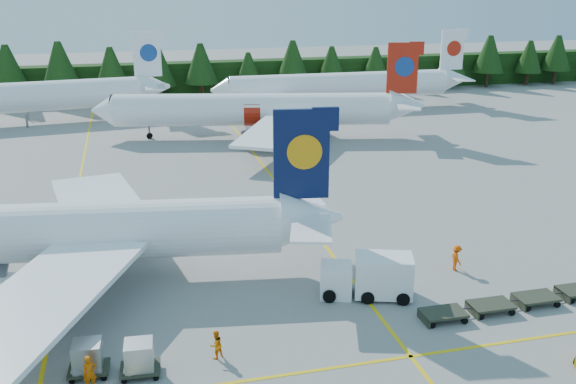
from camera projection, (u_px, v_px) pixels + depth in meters
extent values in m
plane|color=gray|center=(282.00, 318.00, 40.26)|extent=(320.00, 320.00, 0.00)
cube|color=yellow|center=(71.00, 225.00, 55.42)|extent=(0.25, 120.00, 0.01)
cube|color=yellow|center=(294.00, 206.00, 60.04)|extent=(0.25, 120.00, 0.01)
cube|color=yellow|center=(308.00, 372.00, 34.74)|extent=(80.00, 0.25, 0.01)
cube|color=black|center=(175.00, 79.00, 114.73)|extent=(220.00, 4.00, 6.00)
cylinder|color=white|center=(28.00, 233.00, 43.90)|extent=(34.84, 9.16, 4.07)
cube|color=#08123C|center=(301.00, 154.00, 44.02)|extent=(3.88, 0.93, 6.31)
cube|color=white|center=(98.00, 199.00, 52.54)|extent=(8.54, 16.07, 1.16)
cylinder|color=slate|center=(66.00, 228.00, 50.21)|extent=(3.74, 2.63, 2.14)
cube|color=white|center=(41.00, 299.00, 36.20)|extent=(12.28, 16.39, 1.16)
cylinder|color=slate|center=(22.00, 300.00, 39.06)|extent=(3.74, 2.63, 2.14)
cylinder|color=white|center=(252.00, 109.00, 84.38)|extent=(36.13, 11.74, 4.24)
cone|color=white|center=(103.00, 110.00, 83.76)|extent=(3.80, 4.77, 4.24)
cube|color=#B81C0C|center=(402.00, 68.00, 83.33)|extent=(4.02, 1.21, 6.57)
cube|color=white|center=(275.00, 102.00, 93.23)|extent=(7.95, 16.47, 1.20)
cylinder|color=slate|center=(261.00, 116.00, 90.92)|extent=(3.99, 2.94, 2.23)
cube|color=white|center=(278.00, 129.00, 76.15)|extent=(13.49, 16.94, 1.20)
cylinder|color=slate|center=(260.00, 136.00, 79.26)|extent=(3.99, 2.94, 2.23)
cylinder|color=slate|center=(149.00, 132.00, 84.87)|extent=(0.25, 0.25, 1.80)
cylinder|color=white|center=(8.00, 98.00, 91.90)|extent=(37.15, 8.23, 4.34)
cube|color=white|center=(147.00, 54.00, 96.75)|extent=(4.14, 0.82, 6.73)
cylinder|color=white|center=(339.00, 86.00, 103.22)|extent=(35.70, 4.72, 4.19)
cone|color=white|center=(220.00, 90.00, 99.03)|extent=(3.00, 4.24, 4.19)
cube|color=white|center=(452.00, 50.00, 105.78)|extent=(3.99, 0.43, 6.50)
cylinder|color=slate|center=(257.00, 107.00, 101.21)|extent=(0.25, 0.25, 1.68)
cube|color=slate|center=(0.00, 252.00, 44.50)|extent=(2.12, 3.97, 2.81)
cube|color=slate|center=(7.00, 225.00, 45.88)|extent=(1.87, 1.40, 0.11)
cube|color=white|center=(336.00, 280.00, 42.85)|extent=(2.64, 2.64, 2.19)
cube|color=black|center=(336.00, 273.00, 42.68)|extent=(2.31, 2.44, 0.94)
cube|color=white|center=(383.00, 275.00, 42.47)|extent=(4.29, 3.37, 2.71)
cube|color=#2E3224|center=(443.00, 313.00, 39.84)|extent=(2.75, 1.73, 0.16)
cube|color=#2E3224|center=(491.00, 305.00, 40.81)|extent=(2.75, 1.73, 0.16)
cube|color=#2E3224|center=(536.00, 297.00, 41.79)|extent=(2.75, 1.73, 0.16)
cube|color=#2E3224|center=(89.00, 368.00, 34.36)|extent=(2.23, 1.78, 0.14)
cube|color=#B4B6B9|center=(87.00, 355.00, 34.09)|extent=(1.59, 1.55, 1.50)
cube|color=#2E3224|center=(140.00, 368.00, 34.37)|extent=(2.23, 1.78, 0.14)
cube|color=#B4B6B9|center=(139.00, 355.00, 34.11)|extent=(1.59, 1.55, 1.50)
imported|color=#D85604|center=(90.00, 373.00, 32.95)|extent=(0.80, 0.62, 1.94)
imported|color=orange|center=(216.00, 345.00, 35.77)|extent=(1.03, 0.97, 1.68)
imported|color=#EC4D04|center=(456.00, 258.00, 46.52)|extent=(0.58, 0.83, 1.94)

